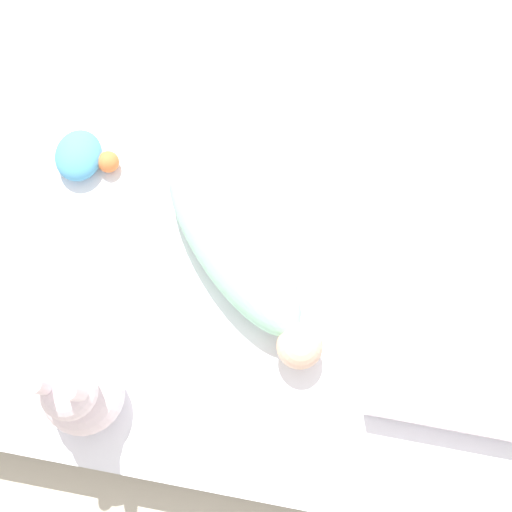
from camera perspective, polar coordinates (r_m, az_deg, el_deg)
name	(u,v)px	position (r m, az deg, el deg)	size (l,w,h in m)	color
ground_plane	(276,284)	(1.83, 1.60, -2.26)	(12.00, 12.00, 0.00)	#B2A893
bed_mattress	(277,278)	(1.75, 1.67, -1.75)	(1.35, 1.03, 0.16)	white
swaddled_baby	(238,251)	(1.60, -1.42, 0.42)	(0.47, 0.49, 0.15)	#99D6B2
pillow	(451,346)	(1.65, 15.30, -6.93)	(0.33, 0.36, 0.08)	white
bunny_plush	(80,393)	(1.55, -13.92, -10.61)	(0.18, 0.18, 0.34)	silver
turtle_plush	(82,156)	(1.76, -13.73, 7.75)	(0.15, 0.13, 0.07)	#4C99C6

